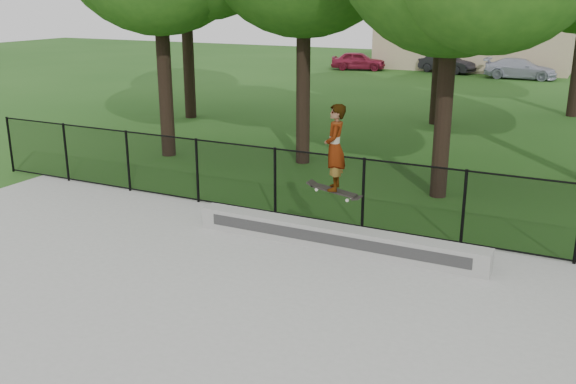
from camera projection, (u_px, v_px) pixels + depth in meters
name	position (u px, v px, depth m)	size (l,w,h in m)	color
ground	(80.00, 343.00, 8.93)	(100.00, 100.00, 0.00)	#1E4A15
concrete_slab	(80.00, 341.00, 8.92)	(14.00, 12.00, 0.06)	#9A9A95
grind_ledge	(335.00, 237.00, 12.06)	(5.73, 0.40, 0.43)	#999995
car_a	(358.00, 61.00, 41.22)	(1.39, 3.43, 1.17)	maroon
car_b	(447.00, 64.00, 39.72)	(1.20, 3.13, 1.14)	black
car_c	(520.00, 69.00, 36.83)	(1.63, 3.68, 1.16)	#ACAEC3
skater_airborne	(335.00, 150.00, 11.39)	(0.84, 0.65, 1.70)	black
chainlink_fence	(275.00, 181.00, 13.74)	(16.06, 0.06, 1.50)	black
distant_building	(475.00, 35.00, 41.67)	(12.40, 6.40, 4.30)	tan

